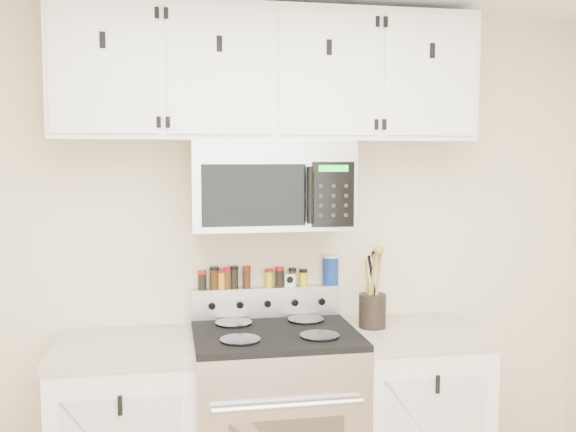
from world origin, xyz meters
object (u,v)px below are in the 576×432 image
object	(u,v)px
salt_canister	(331,270)
range	(275,425)
utensil_crock	(372,308)
microwave	(271,185)

from	to	relation	value
salt_canister	range	bearing A→B (deg)	-140.30
range	utensil_crock	bearing A→B (deg)	8.28
microwave	salt_canister	distance (m)	0.59
microwave	utensil_crock	distance (m)	0.79
microwave	utensil_crock	bearing A→B (deg)	-6.14
range	microwave	distance (m)	1.15
microwave	salt_canister	world-z (taller)	microwave
utensil_crock	microwave	bearing A→B (deg)	173.86
microwave	utensil_crock	world-z (taller)	microwave
microwave	utensil_crock	xyz separation A→B (m)	(0.50, -0.05, -0.61)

